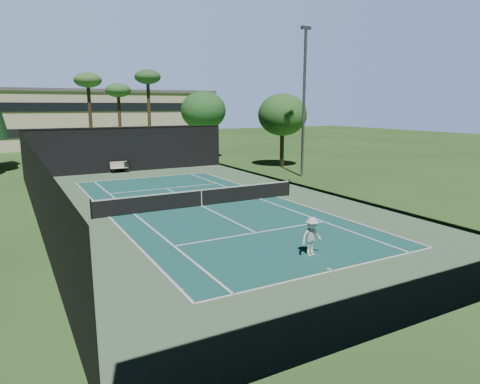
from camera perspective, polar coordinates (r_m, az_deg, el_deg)
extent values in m
plane|color=#2D5921|center=(25.96, -5.13, -1.88)|extent=(160.00, 160.00, 0.00)
cube|color=#517350|center=(25.96, -5.13, -1.87)|extent=(18.00, 32.00, 0.01)
cube|color=#1B5954|center=(25.96, -5.13, -1.85)|extent=(10.97, 23.77, 0.01)
cube|color=white|center=(16.26, 12.29, -10.23)|extent=(10.97, 0.10, 0.01)
cube|color=white|center=(36.96, -12.59, 1.90)|extent=(10.97, 0.10, 0.01)
cube|color=white|center=(20.45, 2.15, -5.44)|extent=(8.23, 0.10, 0.01)
cube|color=white|center=(31.80, -9.79, 0.50)|extent=(8.23, 0.10, 0.01)
cube|color=white|center=(24.36, -17.04, -3.18)|extent=(0.10, 23.77, 0.01)
cube|color=white|center=(28.54, 4.99, -0.62)|extent=(0.10, 23.77, 0.01)
cube|color=white|center=(24.65, -13.93, -2.84)|extent=(0.10, 23.77, 0.01)
cube|color=white|center=(27.82, 2.65, -0.90)|extent=(0.10, 23.77, 0.01)
cube|color=white|center=(25.96, -5.13, -1.83)|extent=(0.10, 12.80, 0.01)
cube|color=white|center=(16.36, 11.94, -10.08)|extent=(0.10, 0.30, 0.01)
cube|color=white|center=(36.82, -12.52, 1.87)|extent=(0.10, 0.30, 0.01)
cylinder|color=black|center=(24.08, -19.25, -2.19)|extent=(0.10, 0.10, 1.10)
cylinder|color=black|center=(28.95, 6.52, 0.59)|extent=(0.10, 0.10, 1.10)
cube|color=black|center=(25.85, -5.15, -0.80)|extent=(12.80, 0.02, 0.92)
cube|color=white|center=(25.76, -5.17, 0.26)|extent=(12.80, 0.04, 0.07)
cube|color=white|center=(25.85, -5.15, -0.80)|extent=(0.05, 0.03, 0.92)
cube|color=black|center=(40.64, -14.36, 5.48)|extent=(18.00, 0.04, 4.00)
cube|color=black|center=(12.99, 24.71, -7.34)|extent=(18.00, 0.04, 4.00)
cube|color=black|center=(30.28, 10.61, 3.73)|extent=(0.04, 32.00, 4.00)
cube|color=black|center=(23.53, -25.71, 0.62)|extent=(0.04, 32.00, 4.00)
cube|color=black|center=(40.50, -14.50, 8.29)|extent=(18.00, 0.06, 0.06)
imported|color=silver|center=(17.51, 9.54, -5.85)|extent=(1.08, 0.68, 1.59)
sphere|color=#C3DA31|center=(14.50, -7.69, -12.76)|extent=(0.07, 0.07, 0.07)
sphere|color=#DEED35|center=(26.56, -6.04, -1.51)|extent=(0.07, 0.07, 0.07)
sphere|color=#AFCE2F|center=(30.18, -6.75, 0.04)|extent=(0.08, 0.08, 0.08)
sphere|color=#CDD831|center=(28.49, -14.12, -0.92)|extent=(0.07, 0.07, 0.07)
cube|color=beige|center=(40.11, -15.80, 3.10)|extent=(1.50, 0.45, 0.05)
cube|color=beige|center=(40.27, -15.89, 3.56)|extent=(1.50, 0.06, 0.55)
cube|color=black|center=(40.02, -16.62, 2.69)|extent=(0.06, 0.40, 0.42)
cube|color=black|center=(40.28, -14.95, 2.83)|extent=(0.06, 0.40, 0.42)
cylinder|color=black|center=(40.44, -14.82, 3.21)|extent=(0.52, 0.52, 0.90)
cylinder|color=black|center=(40.38, -14.85, 3.87)|extent=(0.56, 0.56, 0.05)
cylinder|color=#442F1D|center=(47.89, -19.29, 8.78)|extent=(0.36, 0.36, 8.55)
ellipsoid|color=#3B7032|center=(47.93, -19.64, 13.88)|extent=(2.80, 2.80, 1.54)
cylinder|color=#49341F|center=(50.56, -15.71, 8.58)|extent=(0.36, 0.36, 7.65)
ellipsoid|color=#32682F|center=(50.55, -15.95, 12.91)|extent=(2.80, 2.80, 1.54)
cylinder|color=#4B3620|center=(48.30, -11.99, 9.44)|extent=(0.36, 0.36, 9.00)
ellipsoid|color=#2B5D2A|center=(48.37, -12.22, 14.78)|extent=(2.80, 2.80, 1.54)
cylinder|color=#4C3720|center=(49.62, -4.84, 6.52)|extent=(0.40, 0.40, 3.52)
ellipsoid|color=#245E25|center=(49.44, -4.91, 10.78)|extent=(5.12, 5.12, 4.35)
cylinder|color=#48341F|center=(42.85, 5.60, 5.60)|extent=(0.40, 0.40, 3.30)
ellipsoid|color=#2B6226|center=(42.64, 5.69, 10.21)|extent=(4.80, 4.80, 4.08)
cube|color=beige|center=(69.93, -20.77, 9.08)|extent=(40.00, 12.00, 8.00)
cube|color=#59595B|center=(69.94, -21.01, 12.43)|extent=(40.50, 12.50, 0.40)
cube|color=black|center=(64.02, -19.87, 7.56)|extent=(38.00, 0.15, 1.20)
cube|color=black|center=(63.92, -20.08, 10.60)|extent=(38.00, 0.15, 1.20)
cylinder|color=gray|center=(36.59, 8.50, 11.37)|extent=(0.24, 0.24, 12.00)
cube|color=gray|center=(37.11, 8.79, 20.83)|extent=(0.90, 0.25, 0.25)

